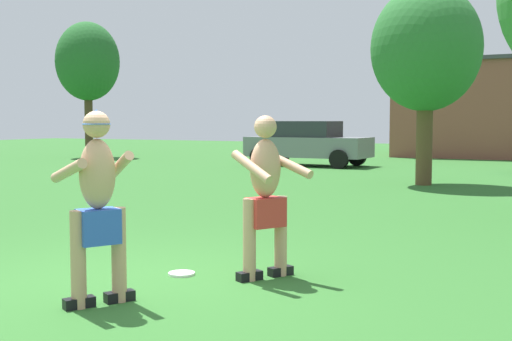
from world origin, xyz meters
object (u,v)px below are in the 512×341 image
at_px(tree_left_field, 88,62).
at_px(tree_right_field, 426,50).
at_px(player_in_blue, 98,199).
at_px(frisbee, 182,274).
at_px(player_near, 266,193).
at_px(car_gray_near_post, 307,142).

distance_m(tree_left_field, tree_right_field, 16.99).
xyz_separation_m(tree_left_field, tree_right_field, (15.94, -5.81, -0.80)).
relative_size(player_in_blue, frisbee, 6.13).
bearing_deg(frisbee, player_near, 18.50).
bearing_deg(player_near, tree_right_field, 94.46).
relative_size(player_in_blue, tree_right_field, 0.34).
distance_m(player_in_blue, car_gray_near_post, 17.88).
relative_size(player_near, tree_right_field, 0.33).
xyz_separation_m(player_in_blue, tree_right_field, (0.04, 11.96, 2.41)).
bearing_deg(car_gray_near_post, frisbee, -71.55).
distance_m(player_in_blue, tree_right_field, 12.20).
bearing_deg(player_in_blue, tree_left_field, 131.82).
bearing_deg(tree_right_field, car_gray_near_post, 136.01).
bearing_deg(tree_left_field, car_gray_near_post, -3.70).
bearing_deg(player_in_blue, player_near, 60.61).
xyz_separation_m(player_in_blue, frisbee, (0.02, 1.24, -0.91)).
bearing_deg(player_in_blue, car_gray_near_post, 107.13).
bearing_deg(player_near, tree_left_field, 135.87).
distance_m(player_near, frisbee, 1.22).
bearing_deg(tree_left_field, frisbee, -46.08).
bearing_deg(player_near, car_gray_near_post, 111.46).
bearing_deg(frisbee, tree_right_field, 89.90).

